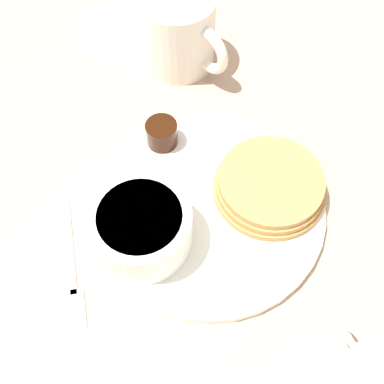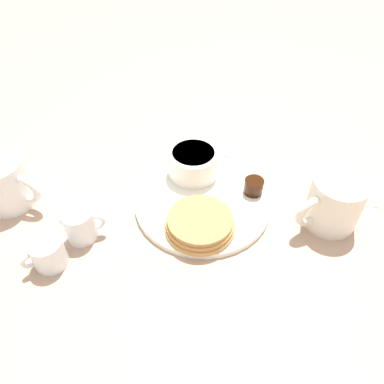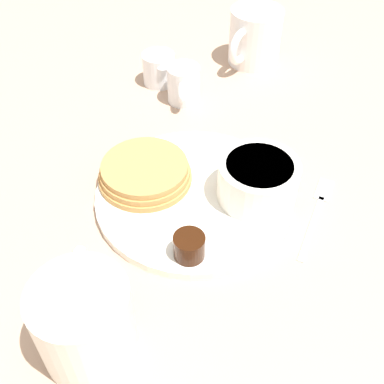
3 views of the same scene
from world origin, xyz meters
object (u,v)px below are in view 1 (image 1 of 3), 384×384
Objects in this scene: fork at (72,275)px; plate at (208,207)px; coffee_mug at (180,32)px; bowl at (141,227)px; creamer_pitcher_near at (375,369)px.

plate is at bearing -60.39° from fork.
bowl is at bearing 173.25° from coffee_mug.
coffee_mug is 0.33m from fork.
creamer_pitcher_near is at bearing -108.26° from fork.
coffee_mug reaches higher than creamer_pitcher_near.
coffee_mug is 1.57× the size of creamer_pitcher_near.
plate is 3.66× the size of creamer_pitcher_near.
bowl is at bearing 58.34° from creamer_pitcher_near.
bowl is 1.45× the size of creamer_pitcher_near.
creamer_pitcher_near is (-0.13, -0.22, -0.01)m from bowl.
coffee_mug reaches higher than bowl.
plate is 1.74× the size of fork.
bowl is 0.25m from creamer_pitcher_near.
creamer_pitcher_near is 0.48× the size of fork.
plate is 0.24m from coffee_mug.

